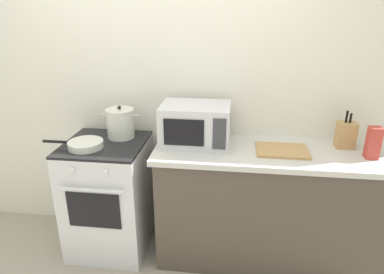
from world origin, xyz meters
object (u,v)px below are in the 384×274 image
Objects in this scene: stove at (109,196)px; microwave at (195,124)px; pasta_box at (373,143)px; stock_pot at (120,123)px; cutting_board at (282,150)px; frying_pan at (85,144)px; knife_block at (346,135)px.

stove is 1.84× the size of microwave.
microwave reaches higher than pasta_box.
cutting_board is (1.22, -0.14, -0.10)m from stock_pot.
pasta_box is (2.00, 0.08, 0.08)m from frying_pan.
stock_pot is 0.60m from microwave.
stock_pot is at bearing 173.56° from cutting_board.
stock_pot is at bearing 56.65° from stove.
knife_block is (1.87, 0.25, 0.07)m from frying_pan.
frying_pan is 0.82m from microwave.
stock_pot is 0.83× the size of cutting_board.
knife_block reaches higher than stove.
cutting_board is (0.63, -0.08, -0.14)m from microwave.
stock_pot is at bearing -179.92° from knife_block.
knife_block is at bearing 3.28° from microwave.
pasta_box reaches higher than cutting_board.
pasta_box is (0.58, -0.03, 0.10)m from cutting_board.
cutting_board reaches higher than stove.
cutting_board is (1.31, 0.00, 0.47)m from stove.
stock_pot reaches higher than stove.
frying_pan reaches higher than stove.
microwave is at bearing 6.60° from stove.
stock_pot is at bearing 51.25° from frying_pan.
stove is 0.51m from frying_pan.
microwave reaches higher than frying_pan.
microwave is 1.22m from pasta_box.
stove is 2.03× the size of frying_pan.
stove is 0.92m from microwave.
frying_pan is at bearing -172.53° from knife_block.
pasta_box reaches higher than frying_pan.
frying_pan is (-0.19, -0.24, -0.09)m from stock_pot.
stove is 1.86m from knife_block.
stove is at bearing -123.35° from stock_pot.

